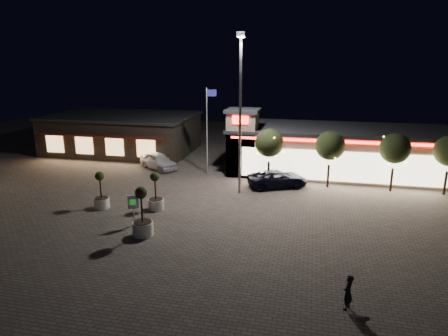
% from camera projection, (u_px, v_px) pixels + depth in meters
% --- Properties ---
extents(ground, '(90.00, 90.00, 0.00)m').
position_uv_depth(ground, '(185.00, 230.00, 25.21)').
color(ground, '#675E53').
rests_on(ground, ground).
extents(retail_building, '(20.40, 8.40, 6.10)m').
position_uv_depth(retail_building, '(333.00, 150.00, 37.52)').
color(retail_building, tan).
rests_on(retail_building, ground).
extents(restaurant_building, '(16.40, 11.00, 4.30)m').
position_uv_depth(restaurant_building, '(123.00, 133.00, 46.38)').
color(restaurant_building, '#382D23').
rests_on(restaurant_building, ground).
extents(floodlight_pole, '(0.60, 0.40, 12.38)m').
position_uv_depth(floodlight_pole, '(240.00, 105.00, 30.47)').
color(floodlight_pole, gray).
rests_on(floodlight_pole, ground).
extents(flagpole, '(0.95, 0.10, 8.00)m').
position_uv_depth(flagpole, '(208.00, 123.00, 36.60)').
color(flagpole, white).
rests_on(flagpole, ground).
extents(string_tree_a, '(2.42, 2.42, 4.79)m').
position_uv_depth(string_tree_a, '(269.00, 143.00, 33.79)').
color(string_tree_a, '#332319').
rests_on(string_tree_a, ground).
extents(string_tree_b, '(2.42, 2.42, 4.79)m').
position_uv_depth(string_tree_b, '(330.00, 146.00, 32.74)').
color(string_tree_b, '#332319').
rests_on(string_tree_b, ground).
extents(string_tree_c, '(2.42, 2.42, 4.79)m').
position_uv_depth(string_tree_c, '(395.00, 149.00, 31.69)').
color(string_tree_c, '#332319').
rests_on(string_tree_c, ground).
extents(pickup_truck, '(5.56, 4.17, 1.40)m').
position_uv_depth(pickup_truck, '(278.00, 179.00, 33.60)').
color(pickup_truck, black).
rests_on(pickup_truck, ground).
extents(white_sedan, '(4.86, 4.22, 1.58)m').
position_uv_depth(white_sedan, '(158.00, 161.00, 39.12)').
color(white_sedan, silver).
rests_on(white_sedan, ground).
extents(pedestrian, '(0.60, 0.69, 1.60)m').
position_uv_depth(pedestrian, '(348.00, 292.00, 17.04)').
color(pedestrian, black).
rests_on(pedestrian, ground).
extents(dog, '(0.55, 0.21, 0.29)m').
position_uv_depth(dog, '(363.00, 319.00, 16.09)').
color(dog, '#59514C').
rests_on(dog, ground).
extents(planter_left, '(1.11, 1.11, 2.73)m').
position_uv_depth(planter_left, '(101.00, 197.00, 28.73)').
color(planter_left, silver).
rests_on(planter_left, ground).
extents(planter_mid, '(1.26, 1.26, 3.10)m').
position_uv_depth(planter_mid, '(142.00, 220.00, 24.24)').
color(planter_mid, silver).
rests_on(planter_mid, ground).
extents(planter_right, '(1.13, 1.13, 2.78)m').
position_uv_depth(planter_right, '(156.00, 198.00, 28.45)').
color(planter_right, silver).
rests_on(planter_right, ground).
extents(valet_sign, '(0.65, 0.34, 2.07)m').
position_uv_depth(valet_sign, '(133.00, 205.00, 25.50)').
color(valet_sign, gray).
rests_on(valet_sign, ground).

